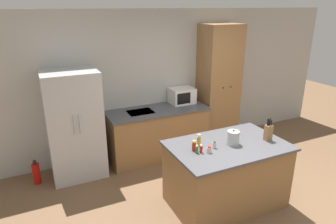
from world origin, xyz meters
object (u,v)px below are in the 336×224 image
(spice_bottle_amber_oil, at_px, (214,145))
(kettle, at_px, (233,138))
(spice_bottle_short_red, at_px, (194,146))
(spice_bottle_orange_cap, at_px, (199,141))
(pantry_cabinet, at_px, (218,86))
(spice_bottle_tall_dark, at_px, (201,149))
(knife_block, at_px, (268,132))
(fire_extinguisher, at_px, (36,173))
(refrigerator, at_px, (74,125))
(spice_bottle_green_herb, at_px, (197,150))
(microwave, at_px, (182,96))
(spice_bottle_pale_salt, at_px, (209,150))

(spice_bottle_amber_oil, height_order, kettle, kettle)
(spice_bottle_short_red, xyz_separation_m, spice_bottle_orange_cap, (0.13, 0.09, 0.01))
(pantry_cabinet, distance_m, spice_bottle_orange_cap, 2.16)
(spice_bottle_short_red, height_order, kettle, kettle)
(spice_bottle_tall_dark, relative_size, spice_bottle_amber_oil, 1.11)
(spice_bottle_tall_dark, xyz_separation_m, spice_bottle_short_red, (-0.05, 0.08, 0.02))
(knife_block, relative_size, spice_bottle_tall_dark, 2.91)
(knife_block, distance_m, kettle, 0.52)
(spice_bottle_orange_cap, distance_m, kettle, 0.46)
(spice_bottle_short_red, relative_size, spice_bottle_amber_oil, 1.45)
(fire_extinguisher, bearing_deg, refrigerator, 2.36)
(spice_bottle_green_herb, xyz_separation_m, fire_extinguisher, (-1.87, 1.70, -0.78))
(pantry_cabinet, bearing_deg, spice_bottle_amber_oil, -125.32)
(spice_bottle_tall_dark, relative_size, spice_bottle_orange_cap, 0.66)
(knife_block, height_order, spice_bottle_orange_cap, knife_block)
(knife_block, bearing_deg, pantry_cabinet, 76.21)
(knife_block, distance_m, spice_bottle_short_red, 1.08)
(spice_bottle_amber_oil, height_order, spice_bottle_orange_cap, spice_bottle_orange_cap)
(microwave, bearing_deg, spice_bottle_amber_oil, -105.15)
(pantry_cabinet, xyz_separation_m, fire_extinguisher, (-3.40, -0.10, -0.99))
(spice_bottle_amber_oil, bearing_deg, kettle, -1.83)
(refrigerator, height_order, kettle, refrigerator)
(knife_block, height_order, fire_extinguisher, knife_block)
(spice_bottle_pale_salt, xyz_separation_m, kettle, (0.42, 0.07, 0.05))
(spice_bottle_green_herb, distance_m, kettle, 0.57)
(spice_bottle_green_herb, height_order, spice_bottle_pale_salt, spice_bottle_green_herb)
(microwave, relative_size, spice_bottle_orange_cap, 2.68)
(spice_bottle_short_red, height_order, spice_bottle_amber_oil, spice_bottle_short_red)
(fire_extinguisher, bearing_deg, spice_bottle_tall_dark, -41.61)
(microwave, distance_m, spice_bottle_amber_oil, 1.91)
(spice_bottle_green_herb, height_order, spice_bottle_orange_cap, spice_bottle_orange_cap)
(refrigerator, bearing_deg, pantry_cabinet, 1.53)
(spice_bottle_tall_dark, distance_m, fire_extinguisher, 2.69)
(spice_bottle_orange_cap, xyz_separation_m, fire_extinguisher, (-1.99, 1.53, -0.81))
(microwave, xyz_separation_m, spice_bottle_green_herb, (-0.78, -1.87, -0.09))
(microwave, height_order, spice_bottle_pale_salt, microwave)
(spice_bottle_amber_oil, height_order, fire_extinguisher, spice_bottle_amber_oil)
(kettle, relative_size, fire_extinguisher, 0.53)
(refrigerator, bearing_deg, spice_bottle_orange_cap, -49.22)
(spice_bottle_short_red, bearing_deg, spice_bottle_amber_oil, -8.97)
(pantry_cabinet, relative_size, fire_extinguisher, 5.88)
(spice_bottle_tall_dark, bearing_deg, spice_bottle_green_herb, 168.85)
(pantry_cabinet, xyz_separation_m, kettle, (-0.97, -1.78, -0.17))
(microwave, relative_size, spice_bottle_tall_dark, 4.06)
(pantry_cabinet, distance_m, spice_bottle_short_red, 2.31)
(spice_bottle_amber_oil, xyz_separation_m, kettle, (0.28, -0.01, 0.05))
(refrigerator, relative_size, spice_bottle_pale_salt, 19.97)
(spice_bottle_amber_oil, relative_size, spice_bottle_pale_salt, 1.13)
(spice_bottle_short_red, xyz_separation_m, kettle, (0.56, -0.05, 0.03))
(kettle, bearing_deg, microwave, 83.41)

